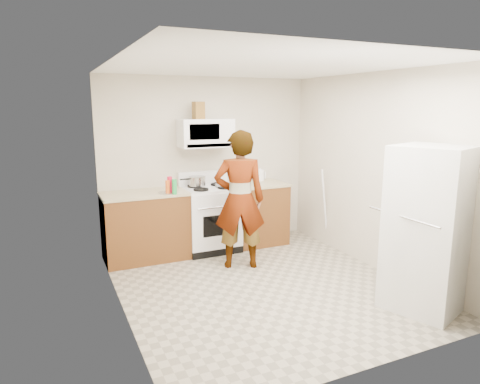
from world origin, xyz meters
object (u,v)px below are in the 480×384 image
kettle (260,175)px  gas_range (210,217)px  microwave (206,133)px  fridge (428,229)px  person (240,200)px  saucepan (197,181)px

kettle → gas_range: bearing=175.7°
microwave → fridge: microwave is taller
microwave → person: (0.11, -0.92, -0.80)m
person → gas_range: bearing=-61.7°
gas_range → fridge: bearing=-62.5°
gas_range → kettle: size_ratio=6.98×
gas_range → fridge: size_ratio=0.66×
saucepan → person: bearing=-73.4°
fridge → saucepan: bearing=98.6°
microwave → saucepan: 0.70m
person → saucepan: 0.93m
microwave → saucepan: bearing=-168.6°
microwave → fridge: (1.38, -2.78, -0.85)m
microwave → person: bearing=-82.9°
microwave → fridge: size_ratio=0.45×
person → fridge: size_ratio=1.05×
microwave → kettle: microwave is taller
fridge → kettle: bearing=78.7°
gas_range → microwave: bearing=90.0°
fridge → microwave: bearing=95.9°
gas_range → saucepan: size_ratio=4.81×
kettle → saucepan: kettle is taller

